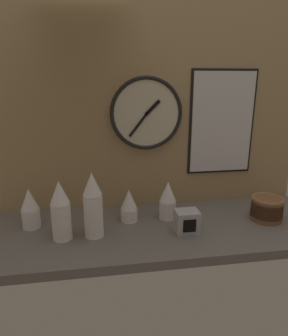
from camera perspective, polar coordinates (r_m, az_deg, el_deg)
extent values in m
cube|color=slate|center=(1.41, 2.78, -11.59)|extent=(1.60, 0.56, 0.04)
cube|color=tan|center=(1.51, 1.01, 12.06)|extent=(1.60, 0.03, 1.05)
cone|color=white|center=(1.45, 4.48, -7.68)|extent=(0.08, 0.08, 0.10)
cone|color=white|center=(1.44, 4.50, -7.16)|extent=(0.08, 0.08, 0.10)
cone|color=white|center=(1.44, 4.51, -6.64)|extent=(0.08, 0.08, 0.10)
cone|color=white|center=(1.43, 4.52, -6.11)|extent=(0.08, 0.08, 0.10)
cone|color=white|center=(1.43, 4.54, -5.59)|extent=(0.08, 0.08, 0.10)
cone|color=white|center=(1.42, 4.55, -5.05)|extent=(0.08, 0.08, 0.10)
cone|color=white|center=(1.42, 4.56, -4.52)|extent=(0.08, 0.08, 0.10)
cone|color=white|center=(1.42, -2.87, -8.14)|extent=(0.08, 0.08, 0.10)
cone|color=white|center=(1.42, -2.88, -7.62)|extent=(0.08, 0.08, 0.10)
cone|color=white|center=(1.41, -2.88, -7.09)|extent=(0.08, 0.08, 0.10)
cone|color=white|center=(1.40, -2.89, -6.55)|extent=(0.08, 0.08, 0.10)
cone|color=white|center=(1.40, -2.90, -6.02)|extent=(0.08, 0.08, 0.10)
cone|color=white|center=(1.45, -20.69, -8.74)|extent=(0.08, 0.08, 0.10)
cone|color=white|center=(1.44, -20.75, -8.23)|extent=(0.08, 0.08, 0.10)
cone|color=white|center=(1.44, -20.81, -7.71)|extent=(0.08, 0.08, 0.10)
cone|color=white|center=(1.43, -20.87, -7.19)|extent=(0.08, 0.08, 0.10)
cone|color=white|center=(1.43, -20.92, -6.67)|extent=(0.08, 0.08, 0.10)
cone|color=white|center=(1.42, -20.98, -6.14)|extent=(0.08, 0.08, 0.10)
cone|color=white|center=(1.42, -21.04, -5.60)|extent=(0.08, 0.08, 0.10)
cone|color=white|center=(1.31, -15.32, -10.91)|extent=(0.08, 0.08, 0.10)
cone|color=white|center=(1.31, -15.37, -10.35)|extent=(0.08, 0.08, 0.10)
cone|color=white|center=(1.30, -15.41, -9.79)|extent=(0.08, 0.08, 0.10)
cone|color=white|center=(1.30, -15.46, -9.22)|extent=(0.08, 0.08, 0.10)
cone|color=white|center=(1.29, -15.51, -8.65)|extent=(0.08, 0.08, 0.10)
cone|color=white|center=(1.28, -15.56, -8.07)|extent=(0.08, 0.08, 0.10)
cone|color=white|center=(1.28, -15.61, -7.49)|extent=(0.08, 0.08, 0.10)
cone|color=white|center=(1.27, -15.66, -6.90)|extent=(0.08, 0.08, 0.10)
cone|color=white|center=(1.27, -15.71, -6.31)|extent=(0.08, 0.08, 0.10)
cone|color=white|center=(1.26, -15.76, -5.71)|extent=(0.08, 0.08, 0.10)
cone|color=white|center=(1.26, -15.81, -5.11)|extent=(0.08, 0.08, 0.10)
cone|color=white|center=(1.25, -15.86, -4.50)|extent=(0.08, 0.08, 0.10)
cone|color=white|center=(1.31, -9.50, -10.65)|extent=(0.08, 0.08, 0.10)
cone|color=white|center=(1.30, -9.53, -10.09)|extent=(0.08, 0.08, 0.10)
cone|color=white|center=(1.30, -9.56, -9.53)|extent=(0.08, 0.08, 0.10)
cone|color=white|center=(1.29, -9.59, -8.96)|extent=(0.08, 0.08, 0.10)
cone|color=white|center=(1.28, -9.62, -8.38)|extent=(0.08, 0.08, 0.10)
cone|color=white|center=(1.28, -9.65, -7.80)|extent=(0.08, 0.08, 0.10)
cone|color=white|center=(1.27, -9.68, -7.22)|extent=(0.08, 0.08, 0.10)
cone|color=white|center=(1.27, -9.71, -6.62)|extent=(0.08, 0.08, 0.10)
cone|color=white|center=(1.26, -9.74, -6.03)|extent=(0.08, 0.08, 0.10)
cone|color=white|center=(1.26, -9.77, -5.43)|extent=(0.08, 0.08, 0.10)
cone|color=white|center=(1.25, -9.81, -4.82)|extent=(0.08, 0.08, 0.10)
cone|color=white|center=(1.25, -9.84, -4.21)|extent=(0.08, 0.08, 0.10)
cone|color=white|center=(1.24, -9.87, -3.59)|extent=(0.08, 0.08, 0.10)
cone|color=white|center=(1.24, -9.90, -2.97)|extent=(0.08, 0.08, 0.10)
cylinder|color=brown|center=(1.55, 22.21, -8.26)|extent=(0.15, 0.15, 0.05)
cylinder|color=brown|center=(1.54, 22.29, -7.53)|extent=(0.15, 0.15, 0.05)
cylinder|color=brown|center=(1.54, 22.38, -6.80)|extent=(0.15, 0.15, 0.05)
cylinder|color=brown|center=(1.53, 22.47, -6.05)|extent=(0.15, 0.15, 0.05)
torus|color=#946542|center=(1.52, 22.53, -5.48)|extent=(0.15, 0.15, 0.02)
cylinder|color=beige|center=(1.48, 0.43, 10.34)|extent=(0.35, 0.02, 0.35)
torus|color=black|center=(1.47, 0.48, 10.31)|extent=(0.36, 0.02, 0.36)
cube|color=black|center=(1.47, 1.74, 11.50)|extent=(0.07, 0.01, 0.07)
cube|color=black|center=(1.47, -1.13, 8.17)|extent=(0.09, 0.01, 0.11)
cylinder|color=black|center=(1.47, 0.51, 10.29)|extent=(0.02, 0.01, 0.02)
cube|color=black|center=(1.60, 14.58, 8.34)|extent=(0.35, 0.01, 0.53)
cube|color=white|center=(1.60, 14.64, 8.31)|extent=(0.32, 0.01, 0.51)
cube|color=#B7B7BC|center=(1.33, 8.16, -10.06)|extent=(0.10, 0.08, 0.10)
cube|color=black|center=(1.30, 8.70, -10.87)|extent=(0.06, 0.00, 0.06)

